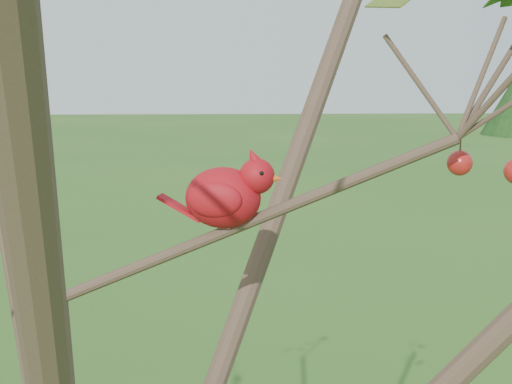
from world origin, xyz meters
TOP-DOWN VIEW (x-y plane):
  - crabapple_tree at (0.03, -0.02)m, footprint 2.35×2.05m
  - cardinal at (0.21, 0.08)m, footprint 0.19×0.11m
  - distant_trees at (-2.34, 22.47)m, footprint 35.31×11.73m

SIDE VIEW (x-z plane):
  - distant_trees at x=-2.34m, z-range -0.11..3.11m
  - cardinal at x=0.21m, z-range 2.05..2.18m
  - crabapple_tree at x=0.03m, z-range 0.65..3.60m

